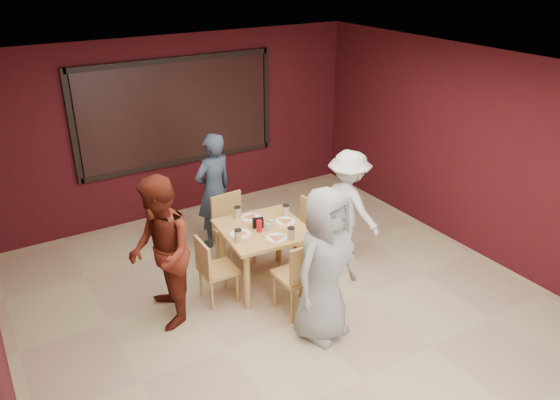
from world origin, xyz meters
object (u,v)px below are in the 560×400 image
chair_left (212,267)px  diner_back (214,191)px  chair_back (232,225)px  dining_table (263,235)px  chair_right (304,231)px  diner_left (161,253)px  diner_front (325,265)px  diner_right (348,206)px  chair_front (301,273)px

chair_left → diner_back: size_ratio=0.51×
chair_back → diner_back: (0.00, 0.54, 0.30)m
dining_table → diner_back: size_ratio=0.65×
chair_right → diner_left: 2.06m
dining_table → diner_front: bearing=-87.3°
diner_back → diner_right: diner_back is taller
chair_front → dining_table: bearing=93.7°
chair_right → diner_front: bearing=-115.4°
diner_right → chair_front: bearing=110.5°
diner_right → diner_left: bearing=80.4°
dining_table → chair_right: size_ratio=1.18×
chair_front → diner_back: size_ratio=0.58×
dining_table → chair_back: (-0.07, 0.74, -0.16)m
chair_front → chair_right: chair_front is taller
chair_left → chair_front: bearing=-44.4°
chair_left → diner_back: (0.65, 1.30, 0.36)m
diner_back → dining_table: bearing=79.2°
dining_table → chair_left: bearing=-177.8°
chair_front → diner_left: diner_left is taller
chair_front → diner_front: size_ratio=0.55×
diner_front → diner_right: (1.26, 1.22, -0.11)m
chair_left → chair_right: (1.40, 0.13, 0.04)m
diner_front → chair_left: bearing=107.3°
diner_left → dining_table: bearing=103.9°
diner_front → diner_left: bearing=124.9°
diner_left → diner_back: bearing=147.6°
chair_front → diner_right: bearing=31.7°
dining_table → diner_left: bearing=-177.0°
dining_table → chair_back: 0.76m
chair_right → diner_right: diner_right is taller
chair_back → diner_right: diner_right is taller
diner_front → diner_right: size_ratio=1.14×
chair_back → diner_left: 1.55m
dining_table → chair_right: dining_table is taller
dining_table → chair_back: size_ratio=1.16×
diner_back → diner_left: 1.85m
diner_left → chair_back: bearing=133.5°
diner_back → diner_right: 1.88m
chair_back → chair_right: chair_back is taller
chair_left → diner_left: diner_left is taller
chair_right → diner_left: bearing=-175.0°
diner_front → diner_left: diner_left is taller
chair_back → diner_left: diner_left is taller
chair_right → dining_table: bearing=-171.1°
chair_front → chair_left: 1.08m
diner_back → diner_front: bearing=79.1°
chair_back → chair_left: chair_back is taller
diner_back → chair_left: bearing=49.7°
chair_back → diner_front: (0.13, -1.95, 0.35)m
chair_left → diner_back: 1.50m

